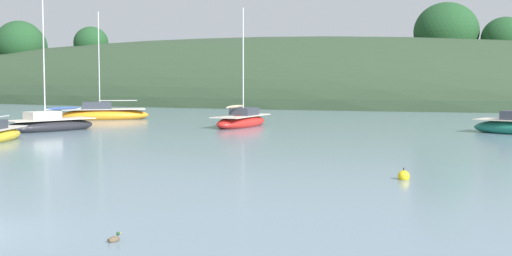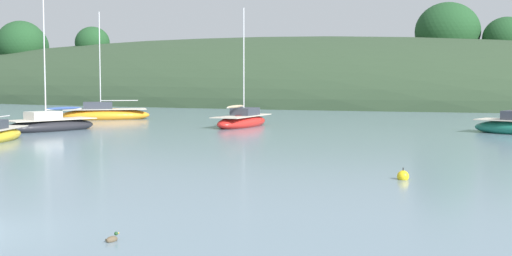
{
  "view_description": "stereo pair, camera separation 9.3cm",
  "coord_description": "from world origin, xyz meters",
  "px_view_note": "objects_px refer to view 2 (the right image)",
  "views": [
    {
      "loc": [
        12.82,
        -12.0,
        3.8
      ],
      "look_at": [
        0.0,
        20.0,
        1.2
      ],
      "focal_mm": 48.01,
      "sensor_mm": 36.0,
      "label": 1
    },
    {
      "loc": [
        12.9,
        -11.96,
        3.8
      ],
      "look_at": [
        0.0,
        20.0,
        1.2
      ],
      "focal_mm": 48.01,
      "sensor_mm": 36.0,
      "label": 2
    }
  ],
  "objects_px": {
    "sailboat_yellow_far": "(105,114)",
    "duck_straggler": "(112,239)",
    "sailboat_navy_dinghy": "(50,125)",
    "mooring_buoy_channel": "(403,176)",
    "sailboat_white_near": "(242,121)"
  },
  "relations": [
    {
      "from": "sailboat_navy_dinghy",
      "to": "sailboat_white_near",
      "type": "xyz_separation_m",
      "value": [
        10.92,
        8.83,
        0.01
      ]
    },
    {
      "from": "sailboat_navy_dinghy",
      "to": "mooring_buoy_channel",
      "type": "xyz_separation_m",
      "value": [
        27.01,
        -13.71,
        -0.3
      ]
    },
    {
      "from": "sailboat_yellow_far",
      "to": "duck_straggler",
      "type": "xyz_separation_m",
      "value": [
        26.36,
        -38.15,
        -0.4
      ]
    },
    {
      "from": "sailboat_navy_dinghy",
      "to": "mooring_buoy_channel",
      "type": "distance_m",
      "value": 30.3
    },
    {
      "from": "sailboat_white_near",
      "to": "mooring_buoy_channel",
      "type": "bearing_deg",
      "value": -54.48
    },
    {
      "from": "sailboat_yellow_far",
      "to": "duck_straggler",
      "type": "bearing_deg",
      "value": -55.35
    },
    {
      "from": "sailboat_white_near",
      "to": "mooring_buoy_channel",
      "type": "xyz_separation_m",
      "value": [
        16.09,
        -22.55,
        -0.3
      ]
    },
    {
      "from": "sailboat_yellow_far",
      "to": "sailboat_white_near",
      "type": "relative_size",
      "value": 1.06
    },
    {
      "from": "sailboat_yellow_far",
      "to": "sailboat_navy_dinghy",
      "type": "bearing_deg",
      "value": -72.41
    },
    {
      "from": "sailboat_yellow_far",
      "to": "mooring_buoy_channel",
      "type": "bearing_deg",
      "value": -40.12
    },
    {
      "from": "sailboat_navy_dinghy",
      "to": "sailboat_white_near",
      "type": "bearing_deg",
      "value": 38.97
    },
    {
      "from": "sailboat_navy_dinghy",
      "to": "mooring_buoy_channel",
      "type": "relative_size",
      "value": 18.05
    },
    {
      "from": "sailboat_navy_dinghy",
      "to": "mooring_buoy_channel",
      "type": "height_order",
      "value": "sailboat_navy_dinghy"
    },
    {
      "from": "sailboat_white_near",
      "to": "duck_straggler",
      "type": "distance_m",
      "value": 36.5
    },
    {
      "from": "sailboat_yellow_far",
      "to": "mooring_buoy_channel",
      "type": "height_order",
      "value": "sailboat_yellow_far"
    }
  ]
}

